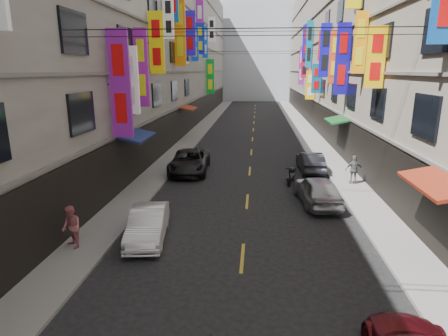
% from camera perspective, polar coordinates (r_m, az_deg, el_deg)
% --- Properties ---
extents(sidewalk_left, '(2.00, 90.00, 0.12)m').
position_cam_1_polar(sidewalk_left, '(37.35, -4.91, 4.64)').
color(sidewalk_left, slate).
rests_on(sidewalk_left, ground).
extents(sidewalk_right, '(2.00, 90.00, 0.12)m').
position_cam_1_polar(sidewalk_right, '(37.21, 13.66, 4.24)').
color(sidewalk_right, slate).
rests_on(sidewalk_right, ground).
extents(building_row_left, '(10.14, 90.00, 19.00)m').
position_cam_1_polar(building_row_left, '(38.40, -14.57, 18.64)').
color(building_row_left, gray).
rests_on(building_row_left, ground).
extents(building_row_right, '(10.14, 90.00, 19.00)m').
position_cam_1_polar(building_row_right, '(38.13, 23.95, 17.92)').
color(building_row_right, gray).
rests_on(building_row_right, ground).
extents(haze_block, '(18.00, 8.00, 22.00)m').
position_cam_1_polar(haze_block, '(86.33, 5.04, 17.60)').
color(haze_block, '#AFB5C3').
rests_on(haze_block, ground).
extents(shop_signage, '(14.00, 55.00, 12.03)m').
position_cam_1_polar(shop_signage, '(29.31, 3.92, 19.50)').
color(shop_signage, '#0F40B1').
rests_on(shop_signage, ground).
extents(street_awnings, '(13.99, 35.20, 0.41)m').
position_cam_1_polar(street_awnings, '(20.60, 0.33, 4.78)').
color(street_awnings, '#144C27').
rests_on(street_awnings, ground).
extents(overhead_cables, '(14.00, 38.04, 1.24)m').
position_cam_1_polar(overhead_cables, '(24.33, 4.33, 19.97)').
color(overhead_cables, black).
rests_on(overhead_cables, ground).
extents(lane_markings, '(0.12, 80.20, 0.01)m').
position_cam_1_polar(lane_markings, '(33.86, 4.28, 3.52)').
color(lane_markings, gold).
rests_on(lane_markings, ground).
extents(scooter_far_right, '(0.69, 1.77, 1.14)m').
position_cam_1_polar(scooter_far_right, '(22.58, 10.21, -1.23)').
color(scooter_far_right, black).
rests_on(scooter_far_right, ground).
extents(car_left_mid, '(1.86, 3.99, 1.27)m').
position_cam_1_polar(car_left_mid, '(15.28, -11.52, -8.38)').
color(car_left_mid, white).
rests_on(car_left_mid, ground).
extents(car_left_far, '(2.65, 5.30, 1.44)m').
position_cam_1_polar(car_left_far, '(24.72, -5.26, 1.00)').
color(car_left_far, black).
rests_on(car_left_far, ground).
extents(car_right_mid, '(2.21, 4.42, 1.45)m').
position_cam_1_polar(car_right_mid, '(19.33, 13.99, -3.29)').
color(car_right_mid, '#ACADB1').
rests_on(car_right_mid, ground).
extents(car_right_far, '(1.55, 4.01, 1.30)m').
position_cam_1_polar(car_right_far, '(25.48, 13.02, 0.94)').
color(car_right_far, '#25272D').
rests_on(car_right_far, ground).
extents(pedestrian_lfar, '(0.95, 0.92, 1.61)m').
position_cam_1_polar(pedestrian_lfar, '(15.07, -22.25, -8.36)').
color(pedestrian_lfar, '#CE6D74').
rests_on(pedestrian_lfar, sidewalk_left).
extents(pedestrian_rfar, '(1.01, 0.62, 1.67)m').
position_cam_1_polar(pedestrian_rfar, '(22.93, 19.20, -0.25)').
color(pedestrian_rfar, '#5B5B5E').
rests_on(pedestrian_rfar, sidewalk_right).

